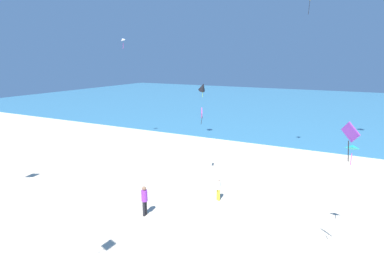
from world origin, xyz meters
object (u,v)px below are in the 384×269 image
at_px(person_1, 144,199).
at_px(kite_magenta, 202,113).
at_px(person_0, 218,187).
at_px(kite_white, 123,39).
at_px(kite_teal, 353,147).
at_px(kite_purple, 350,133).
at_px(kite_black, 203,87).

xyz_separation_m(person_1, kite_magenta, (0.19, 6.41, 3.65)).
bearing_deg(person_1, person_0, -132.49).
bearing_deg(person_1, kite_magenta, -96.99).
bearing_deg(person_0, kite_white, -84.30).
bearing_deg(kite_magenta, kite_teal, -25.79).
distance_m(person_0, kite_magenta, 5.37).
height_order(person_0, kite_purple, kite_purple).
relative_size(person_1, kite_teal, 1.73).
distance_m(kite_black, kite_magenta, 12.17).
xyz_separation_m(person_0, kite_white, (-13.45, 8.28, 9.07)).
height_order(person_1, kite_black, kite_black).
distance_m(kite_black, kite_teal, 21.25).
bearing_deg(kite_purple, kite_teal, 88.79).
bearing_deg(kite_black, person_1, -73.58).
xyz_separation_m(kite_purple, kite_white, (-20.16, 13.11, 4.09)).
xyz_separation_m(person_1, kite_purple, (9.42, -1.25, 4.84)).
height_order(kite_white, kite_magenta, kite_white).
bearing_deg(kite_purple, person_0, 144.29).
bearing_deg(kite_magenta, person_1, -91.66).
relative_size(kite_black, kite_teal, 1.72).
bearing_deg(kite_purple, person_1, 172.41).
distance_m(person_0, kite_purple, 9.65).
height_order(person_1, kite_teal, kite_teal).
height_order(person_0, kite_white, kite_white).
xyz_separation_m(person_1, kite_white, (-10.74, 11.85, 8.93)).
relative_size(person_1, kite_purple, 1.17).
xyz_separation_m(person_0, kite_black, (-7.81, 13.77, 4.49)).
distance_m(kite_black, kite_white, 9.10).
bearing_deg(person_0, kite_purple, 91.62).
relative_size(kite_white, kite_teal, 1.05).
relative_size(kite_purple, kite_teal, 1.48).
height_order(person_1, kite_white, kite_white).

